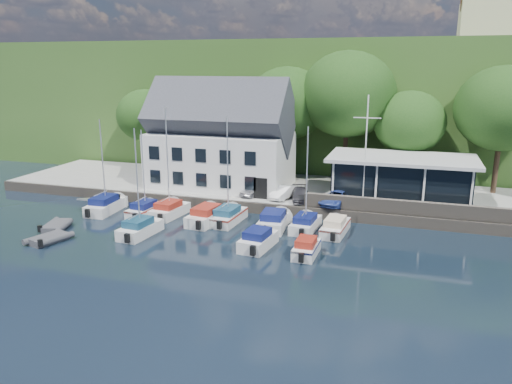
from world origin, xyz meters
TOP-DOWN VIEW (x-y plane):
  - ground at (0.00, 0.00)m, footprint 180.00×180.00m
  - quay at (0.00, 17.50)m, footprint 60.00×13.00m
  - quay_face at (0.00, 11.00)m, footprint 60.00×0.30m
  - hillside at (0.00, 62.00)m, footprint 160.00×75.00m
  - field_patch at (8.00, 70.00)m, footprint 50.00×30.00m
  - farmhouse at (22.00, 52.00)m, footprint 10.40×7.00m
  - harbor_building at (-7.00, 16.50)m, footprint 14.40×8.20m
  - club_pavilion at (11.00, 16.00)m, footprint 13.20×7.20m
  - seawall at (12.00, 11.40)m, footprint 18.00×0.50m
  - gangway at (-16.50, 9.00)m, footprint 1.20×6.00m
  - car_silver at (-2.62, 13.45)m, footprint 1.95×3.48m
  - car_white at (0.57, 13.29)m, footprint 2.21×3.79m
  - car_dgrey at (2.22, 13.03)m, footprint 2.60×4.19m
  - car_blue at (5.64, 12.71)m, footprint 2.56×4.21m
  - flagpole at (7.92, 13.04)m, footprint 2.35×0.20m
  - tree_0 at (-18.92, 22.34)m, footprint 6.89×6.89m
  - tree_1 at (-11.33, 21.25)m, footprint 7.30×7.30m
  - tree_2 at (-1.62, 22.78)m, footprint 8.83×8.83m
  - tree_3 at (4.93, 22.62)m, footprint 10.03×10.03m
  - tree_4 at (11.34, 21.77)m, footprint 7.16×7.16m
  - tree_5 at (19.70, 21.53)m, footprint 8.97×8.97m
  - boat_r1_0 at (-14.87, 7.27)m, footprint 2.51×6.92m
  - boat_r1_1 at (-10.77, 7.31)m, footprint 2.47×5.99m
  - boat_r1_2 at (-8.62, 7.85)m, footprint 2.74×6.17m
  - boat_r1_3 at (-4.65, 7.14)m, footprint 2.88×6.96m
  - boat_r1_4 at (-2.94, 7.71)m, footprint 2.43×6.57m
  - boat_r1_5 at (1.23, 7.40)m, footprint 2.68×6.32m
  - boat_r1_6 at (3.87, 7.76)m, footprint 2.35×6.02m
  - boat_r1_7 at (6.35, 7.61)m, footprint 2.25×6.20m
  - boat_r2_1 at (-8.47, 2.44)m, footprint 2.56×6.14m
  - boat_r2_3 at (1.35, 2.67)m, footprint 2.64×5.69m
  - boat_r2_4 at (5.11, 2.24)m, footprint 1.71×4.76m
  - dinghy_0 at (-15.87, 1.65)m, footprint 2.78×3.66m
  - dinghy_1 at (-14.40, -1.08)m, footprint 2.78×3.62m

SIDE VIEW (x-z plane):
  - ground at x=0.00m, z-range 0.00..0.00m
  - gangway at x=-16.50m, z-range -0.70..0.70m
  - dinghy_1 at x=-14.40m, z-range 0.00..0.74m
  - dinghy_0 at x=-15.87m, z-range 0.00..0.76m
  - quay at x=0.00m, z-range 0.00..1.00m
  - quay_face at x=0.00m, z-range 0.00..1.00m
  - boat_r2_4 at x=5.11m, z-range 0.00..1.36m
  - boat_r1_7 at x=6.35m, z-range 0.00..1.40m
  - boat_r2_3 at x=1.35m, z-range 0.00..1.50m
  - boat_r1_5 at x=1.23m, z-range 0.00..1.54m
  - boat_r1_3 at x=-4.65m, z-range 0.00..1.55m
  - car_silver at x=-2.62m, z-range 1.00..2.12m
  - car_dgrey at x=2.22m, z-range 1.00..2.13m
  - car_white at x=0.57m, z-range 1.00..2.18m
  - seawall at x=12.00m, z-range 1.00..2.20m
  - car_blue at x=5.64m, z-range 1.00..2.35m
  - club_pavilion at x=11.00m, z-range 1.00..5.10m
  - boat_r1_6 at x=3.87m, z-range 0.00..8.26m
  - boat_r1_1 at x=-10.77m, z-range 0.00..8.55m
  - boat_r1_2 at x=-8.62m, z-range 0.00..8.77m
  - boat_r1_4 at x=-2.94m, z-range 0.00..8.79m
  - boat_r2_1 at x=-8.47m, z-range 0.00..8.99m
  - boat_r1_0 at x=-14.87m, z-range 0.00..9.60m
  - harbor_building at x=-7.00m, z-range 1.00..9.70m
  - tree_0 at x=-18.92m, z-range 1.00..10.41m
  - flagpole at x=7.92m, z-range 1.00..10.78m
  - tree_4 at x=11.34m, z-range 1.00..10.78m
  - tree_1 at x=-11.33m, z-range 1.00..10.97m
  - tree_2 at x=-1.62m, z-range 1.00..13.07m
  - tree_5 at x=19.70m, z-range 1.00..13.26m
  - tree_3 at x=4.93m, z-range 1.00..14.71m
  - hillside at x=0.00m, z-range 0.00..16.00m
  - field_patch at x=8.00m, z-range 16.00..16.30m
  - farmhouse at x=22.00m, z-range 16.00..24.20m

